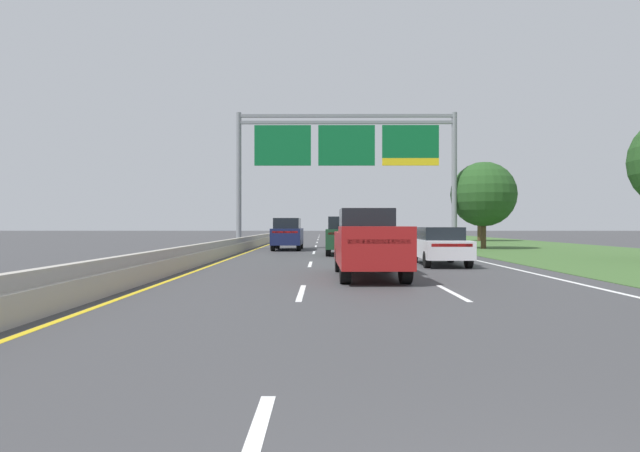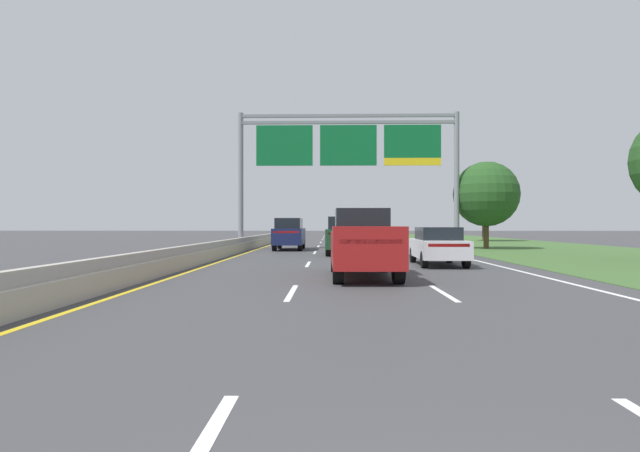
{
  "view_description": "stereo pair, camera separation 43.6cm",
  "coord_description": "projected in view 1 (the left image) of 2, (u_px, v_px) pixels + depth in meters",
  "views": [
    {
      "loc": [
        -1.33,
        -1.87,
        1.66
      ],
      "look_at": [
        -1.46,
        25.11,
        1.61
      ],
      "focal_mm": 28.41,
      "sensor_mm": 36.0,
      "label": 1
    },
    {
      "loc": [
        -0.89,
        -1.87,
        1.66
      ],
      "look_at": [
        -1.46,
        25.11,
        1.61
      ],
      "focal_mm": 28.41,
      "sensor_mm": 36.0,
      "label": 2
    }
  ],
  "objects": [
    {
      "name": "lane_striping",
      "position": [
        341.0,
        248.0,
        36.41
      ],
      "size": [
        11.96,
        106.0,
        0.01
      ],
      "color": "white",
      "rests_on": "ground"
    },
    {
      "name": "ground_plane",
      "position": [
        341.0,
        248.0,
        36.87
      ],
      "size": [
        220.0,
        220.0,
        0.0
      ],
      "primitive_type": "plane",
      "color": "#3D3D3F"
    },
    {
      "name": "roadside_tree_far",
      "position": [
        479.0,
        196.0,
        51.99
      ],
      "size": [
        4.89,
        4.89,
        7.08
      ],
      "color": "#4C3823",
      "rests_on": "ground"
    },
    {
      "name": "overhead_sign_gantry",
      "position": [
        346.0,
        152.0,
        34.35
      ],
      "size": [
        15.06,
        0.42,
        9.33
      ],
      "color": "gray",
      "rests_on": "ground"
    },
    {
      "name": "pickup_truck_red",
      "position": [
        369.0,
        243.0,
        16.14
      ],
      "size": [
        2.06,
        5.42,
        2.2
      ],
      "rotation": [
        0.0,
        0.0,
        1.58
      ],
      "color": "maroon",
      "rests_on": "ground"
    },
    {
      "name": "roadside_tree_mid",
      "position": [
        483.0,
        194.0,
        35.1
      ],
      "size": [
        4.49,
        4.49,
        6.05
      ],
      "color": "#4C3823",
      "rests_on": "ground"
    },
    {
      "name": "median_barrier_concrete",
      "position": [
        250.0,
        243.0,
        36.9
      ],
      "size": [
        0.6,
        110.0,
        0.85
      ],
      "color": "#A8A399",
      "rests_on": "ground"
    },
    {
      "name": "car_darkgreen_centre_lane_suv",
      "position": [
        343.0,
        235.0,
        28.29
      ],
      "size": [
        2.01,
        4.74,
        2.11
      ],
      "rotation": [
        0.0,
        0.0,
        1.55
      ],
      "color": "#193D23",
      "rests_on": "ground"
    },
    {
      "name": "grass_verge_right",
      "position": [
        532.0,
        248.0,
        36.8
      ],
      "size": [
        14.0,
        110.0,
        0.02
      ],
      "primitive_type": "cube",
      "color": "#3D602D",
      "rests_on": "ground"
    },
    {
      "name": "car_white_right_lane_sedan",
      "position": [
        440.0,
        245.0,
        20.97
      ],
      "size": [
        1.9,
        4.43,
        1.57
      ],
      "rotation": [
        0.0,
        0.0,
        1.55
      ],
      "color": "silver",
      "rests_on": "ground"
    },
    {
      "name": "car_navy_left_lane_suv",
      "position": [
        288.0,
        233.0,
        33.72
      ],
      "size": [
        1.92,
        4.71,
        2.11
      ],
      "rotation": [
        0.0,
        0.0,
        1.57
      ],
      "color": "#161E47",
      "rests_on": "ground"
    }
  ]
}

